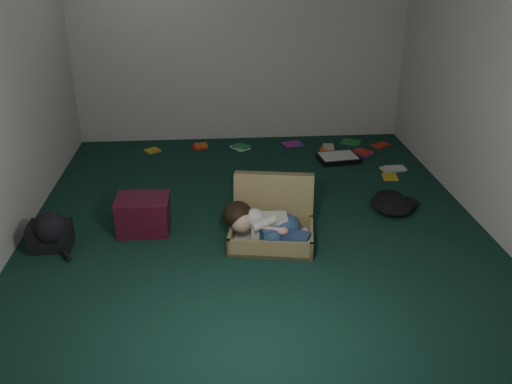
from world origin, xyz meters
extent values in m
plane|color=#113229|center=(0.00, 0.00, 0.00)|extent=(4.50, 4.50, 0.00)
plane|color=silver|center=(0.00, 2.25, 1.30)|extent=(4.50, 0.00, 4.50)
plane|color=silver|center=(0.00, -2.25, 1.30)|extent=(4.50, 0.00, 4.50)
plane|color=silver|center=(2.00, 0.00, 1.30)|extent=(0.00, 4.50, 4.50)
cube|color=olive|center=(0.10, -0.43, 0.08)|extent=(0.76, 0.59, 0.16)
cube|color=beige|center=(0.10, -0.43, 0.04)|extent=(0.69, 0.53, 0.02)
cube|color=olive|center=(0.16, -0.12, 0.25)|extent=(0.71, 0.32, 0.50)
cube|color=beige|center=(0.08, -0.45, 0.17)|extent=(0.30, 0.17, 0.22)
sphere|color=tan|center=(-0.14, -0.44, 0.23)|extent=(0.19, 0.19, 0.19)
ellipsoid|color=black|center=(-0.17, -0.38, 0.26)|extent=(0.25, 0.26, 0.21)
ellipsoid|color=navy|center=(0.23, -0.46, 0.17)|extent=(0.23, 0.26, 0.21)
cube|color=navy|center=(0.13, -0.56, 0.16)|extent=(0.28, 0.18, 0.14)
cube|color=navy|center=(0.28, -0.59, 0.13)|extent=(0.26, 0.21, 0.11)
sphere|color=white|center=(0.37, -0.58, 0.11)|extent=(0.11, 0.11, 0.11)
sphere|color=white|center=(0.36, -0.64, 0.10)|extent=(0.10, 0.10, 0.10)
cylinder|color=tan|center=(0.11, -0.58, 0.21)|extent=(0.19, 0.09, 0.06)
cube|color=#490E22|center=(-0.97, -0.12, 0.14)|extent=(0.44, 0.34, 0.29)
cube|color=#490E22|center=(-0.97, -0.12, 0.30)|extent=(0.46, 0.36, 0.02)
cube|color=black|center=(1.07, 1.38, 0.03)|extent=(0.49, 0.39, 0.06)
cube|color=white|center=(1.07, 1.38, 0.06)|extent=(0.44, 0.34, 0.01)
cube|color=gold|center=(-1.09, 1.84, 0.01)|extent=(0.20, 0.15, 0.02)
cube|color=red|center=(-0.53, 1.93, 0.01)|extent=(0.25, 0.24, 0.02)
cube|color=silver|center=(-0.03, 1.87, 0.01)|extent=(0.20, 0.23, 0.02)
cube|color=blue|center=(0.63, 1.94, 0.01)|extent=(0.21, 0.24, 0.02)
cube|color=orange|center=(1.02, 1.77, 0.01)|extent=(0.25, 0.23, 0.02)
cube|color=#238039|center=(1.36, 1.95, 0.01)|extent=(0.21, 0.17, 0.02)
cube|color=#AA2A91|center=(1.41, 1.58, 0.01)|extent=(0.25, 0.25, 0.02)
cube|color=beige|center=(1.61, 1.05, 0.01)|extent=(0.19, 0.23, 0.02)
cube|color=gold|center=(1.51, 0.85, 0.01)|extent=(0.22, 0.25, 0.02)
cube|color=red|center=(1.70, 1.81, 0.01)|extent=(0.25, 0.23, 0.02)
camera|label=1|loc=(-0.33, -4.32, 2.30)|focal=38.00mm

